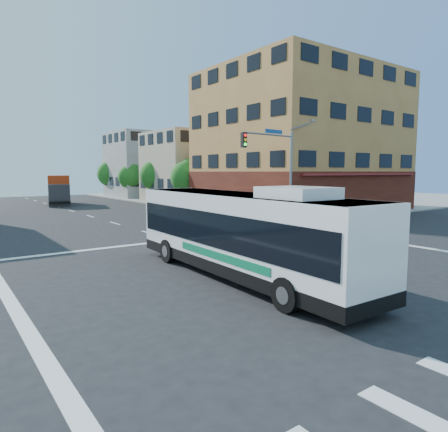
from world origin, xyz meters
TOP-DOWN VIEW (x-y plane):
  - ground at (0.00, 0.00)m, footprint 120.00×120.00m
  - sidewalk_ne at (35.00, 35.00)m, footprint 50.00×50.00m
  - corner_building_ne at (19.99, 18.48)m, footprint 18.10×15.44m
  - building_east_near at (16.98, 33.98)m, footprint 12.06×10.06m
  - building_east_far at (16.98, 47.98)m, footprint 12.06×10.06m
  - signal_mast_ne at (9.08, 10.62)m, footprint 7.91×1.13m
  - street_tree_a at (11.90, 27.92)m, footprint 3.60×3.60m
  - street_tree_b at (11.90, 35.92)m, footprint 3.80×3.80m
  - street_tree_c at (11.90, 43.92)m, footprint 3.40×3.40m
  - street_tree_d at (11.90, 51.92)m, footprint 4.00×4.00m
  - transit_bus at (-1.97, 0.78)m, footprint 2.97×11.97m
  - box_truck at (1.00, 39.88)m, footprint 3.96×8.14m
  - parked_car at (6.87, 24.05)m, footprint 2.30×4.35m

SIDE VIEW (x-z plane):
  - ground at x=0.00m, z-range 0.00..0.00m
  - sidewalk_ne at x=35.00m, z-range 0.00..0.15m
  - parked_car at x=6.87m, z-range 0.00..1.41m
  - box_truck at x=1.00m, z-range -0.05..3.47m
  - transit_bus at x=-1.97m, z-range -0.04..3.48m
  - street_tree_c at x=11.90m, z-range 0.82..6.11m
  - street_tree_a at x=11.90m, z-range 0.83..6.35m
  - street_tree_b at x=11.90m, z-range 0.85..6.65m
  - street_tree_d at x=11.90m, z-range 0.87..6.90m
  - building_east_near at x=16.98m, z-range 0.01..9.01m
  - signal_mast_ne at x=9.08m, z-range 0.95..9.02m
  - building_east_far at x=16.98m, z-range 0.01..10.01m
  - corner_building_ne at x=19.99m, z-range -1.11..12.89m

